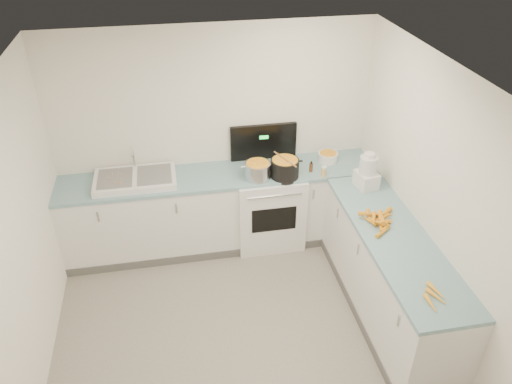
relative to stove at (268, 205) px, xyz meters
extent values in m
cube|color=white|center=(-0.55, 0.01, -0.02)|extent=(3.50, 0.60, 0.90)
cube|color=#81AEB6|center=(-0.55, 0.01, 0.45)|extent=(3.50, 0.62, 0.04)
cube|color=white|center=(0.90, -1.39, -0.02)|extent=(0.60, 2.20, 0.90)
cube|color=#81AEB6|center=(0.90, -1.39, 0.45)|extent=(0.62, 2.20, 0.04)
cube|color=white|center=(0.00, -0.01, -0.02)|extent=(0.76, 0.65, 0.90)
cube|color=black|center=(0.00, 0.29, 0.68)|extent=(0.76, 0.05, 0.42)
cube|color=white|center=(-1.45, 0.01, 0.50)|extent=(0.86, 0.52, 0.07)
cube|color=slate|center=(-1.65, 0.01, 0.54)|extent=(0.36, 0.42, 0.01)
cube|color=slate|center=(-1.25, 0.01, 0.54)|extent=(0.36, 0.42, 0.01)
cylinder|color=silver|center=(-1.45, 0.23, 0.66)|extent=(0.03, 0.03, 0.24)
cylinder|color=silver|center=(-0.15, -0.14, 0.55)|extent=(0.36, 0.36, 0.21)
cylinder|color=black|center=(0.15, -0.16, 0.56)|extent=(0.35, 0.35, 0.22)
cylinder|color=#AD7A47|center=(0.15, -0.16, 0.68)|extent=(0.17, 0.38, 0.02)
cylinder|color=white|center=(0.71, 0.08, 0.52)|extent=(0.27, 0.27, 0.10)
cylinder|color=#593319|center=(0.46, -0.11, 0.52)|extent=(0.04, 0.04, 0.10)
cylinder|color=#E5B266|center=(0.56, -0.24, 0.52)|extent=(0.06, 0.06, 0.10)
cube|color=white|center=(0.94, -0.53, 0.55)|extent=(0.23, 0.27, 0.17)
cylinder|color=silver|center=(0.94, -0.53, 0.73)|extent=(0.18, 0.18, 0.18)
cylinder|color=white|center=(0.94, -0.53, 0.84)|extent=(0.11, 0.11, 0.04)
cone|color=#FCA11E|center=(0.81, -1.31, 0.49)|extent=(0.15, 0.15, 0.05)
cone|color=#FCA11E|center=(0.92, -1.06, 0.49)|extent=(0.21, 0.17, 0.05)
cone|color=#FCA11E|center=(0.83, -1.17, 0.49)|extent=(0.21, 0.14, 0.05)
cone|color=#FCA11E|center=(0.75, -1.07, 0.49)|extent=(0.10, 0.20, 0.04)
cone|color=#FCA11E|center=(0.88, -1.15, 0.48)|extent=(0.12, 0.21, 0.04)
cone|color=#FCA11E|center=(0.83, -1.17, 0.49)|extent=(0.21, 0.08, 0.04)
cone|color=#FCA11E|center=(0.83, -1.17, 0.49)|extent=(0.13, 0.20, 0.04)
cone|color=#FCA11E|center=(0.81, -1.21, 0.49)|extent=(0.09, 0.22, 0.04)
cone|color=#FCA11E|center=(0.90, -1.07, 0.48)|extent=(0.22, 0.05, 0.04)
cone|color=#FCA11E|center=(0.74, -1.13, 0.49)|extent=(0.13, 0.19, 0.04)
cone|color=#FCA11E|center=(0.80, -1.33, 0.49)|extent=(0.20, 0.15, 0.04)
cone|color=#FCA11E|center=(0.89, -1.14, 0.50)|extent=(0.19, 0.11, 0.04)
cone|color=#FCA11E|center=(0.78, -1.23, 0.53)|extent=(0.18, 0.11, 0.04)
cone|color=#FCA11E|center=(0.89, -1.13, 0.51)|extent=(0.15, 0.14, 0.04)
cone|color=#FCA11E|center=(0.87, -1.16, 0.52)|extent=(0.17, 0.12, 0.04)
cone|color=#FCA11E|center=(0.76, -1.08, 0.52)|extent=(0.22, 0.10, 0.05)
cone|color=#FCA11E|center=(0.83, -1.16, 0.53)|extent=(0.12, 0.21, 0.05)
cone|color=#FCA11E|center=(0.84, -1.18, 0.53)|extent=(0.10, 0.20, 0.05)
cone|color=#FCA11E|center=(0.77, -1.15, 0.51)|extent=(0.11, 0.19, 0.05)
cone|color=#FFA726|center=(0.80, -2.24, 0.49)|extent=(0.04, 0.18, 0.04)
cone|color=#FFA726|center=(0.87, -2.18, 0.49)|extent=(0.11, 0.19, 0.04)
cone|color=#FFA726|center=(0.90, -2.12, 0.49)|extent=(0.08, 0.20, 0.04)
cube|color=tan|center=(-1.58, 0.08, 0.54)|extent=(0.04, 0.04, 0.00)
cube|color=tan|center=(-1.69, 0.10, 0.54)|extent=(0.01, 0.05, 0.00)
cube|color=tan|center=(-1.72, -0.01, 0.54)|extent=(0.04, 0.02, 0.00)
cube|color=tan|center=(-1.59, -0.11, 0.55)|extent=(0.04, 0.02, 0.00)
cube|color=tan|center=(-1.64, -0.09, 0.55)|extent=(0.03, 0.04, 0.00)
cube|color=tan|center=(-1.64, -0.09, 0.55)|extent=(0.04, 0.02, 0.00)
cube|color=tan|center=(-1.59, -0.11, 0.54)|extent=(0.02, 0.04, 0.00)
cube|color=tan|center=(-1.74, 0.07, 0.54)|extent=(0.02, 0.04, 0.00)
cube|color=tan|center=(-1.58, -0.02, 0.54)|extent=(0.04, 0.02, 0.00)
cube|color=tan|center=(-1.62, 0.12, 0.54)|extent=(0.02, 0.05, 0.00)
camera|label=1|loc=(-1.02, -4.70, 3.25)|focal=35.00mm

